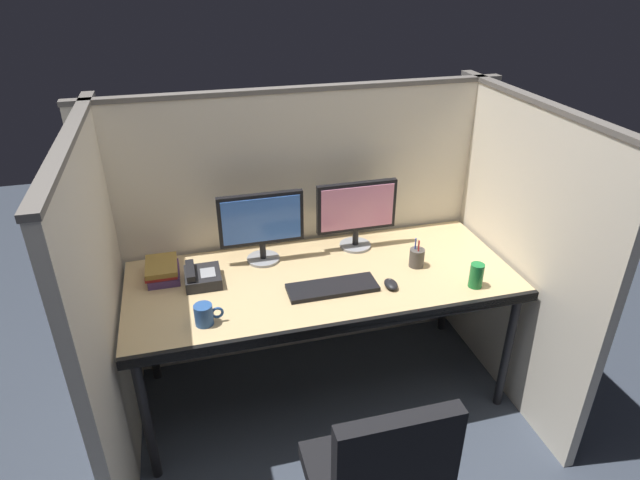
% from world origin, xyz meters
% --- Properties ---
extents(ground_plane, '(8.00, 8.00, 0.00)m').
position_xyz_m(ground_plane, '(0.00, 0.00, 0.00)').
color(ground_plane, '#383F4C').
extents(cubicle_partition_rear, '(2.21, 0.06, 1.57)m').
position_xyz_m(cubicle_partition_rear, '(0.00, 0.74, 0.79)').
color(cubicle_partition_rear, beige).
rests_on(cubicle_partition_rear, ground).
extents(cubicle_partition_left, '(0.06, 1.41, 1.57)m').
position_xyz_m(cubicle_partition_left, '(-0.99, 0.20, 0.79)').
color(cubicle_partition_left, beige).
rests_on(cubicle_partition_left, ground).
extents(cubicle_partition_right, '(0.06, 1.41, 1.57)m').
position_xyz_m(cubicle_partition_right, '(0.99, 0.20, 0.79)').
color(cubicle_partition_right, beige).
rests_on(cubicle_partition_right, ground).
extents(desk, '(1.90, 0.80, 0.74)m').
position_xyz_m(desk, '(0.00, 0.29, 0.69)').
color(desk, tan).
rests_on(desk, ground).
extents(monitor_left, '(0.43, 0.17, 0.37)m').
position_xyz_m(monitor_left, '(-0.26, 0.54, 0.96)').
color(monitor_left, gray).
rests_on(monitor_left, desk).
extents(monitor_right, '(0.43, 0.17, 0.37)m').
position_xyz_m(monitor_right, '(0.25, 0.55, 0.96)').
color(monitor_right, gray).
rests_on(monitor_right, desk).
extents(keyboard_main, '(0.43, 0.15, 0.02)m').
position_xyz_m(keyboard_main, '(0.01, 0.18, 0.75)').
color(keyboard_main, black).
rests_on(keyboard_main, desk).
extents(computer_mouse, '(0.06, 0.10, 0.04)m').
position_xyz_m(computer_mouse, '(0.29, 0.12, 0.76)').
color(computer_mouse, black).
rests_on(computer_mouse, desk).
extents(pen_cup, '(0.08, 0.08, 0.15)m').
position_xyz_m(pen_cup, '(0.49, 0.28, 0.79)').
color(pen_cup, '#4C4742').
rests_on(pen_cup, desk).
extents(desk_phone, '(0.17, 0.19, 0.09)m').
position_xyz_m(desk_phone, '(-0.58, 0.40, 0.77)').
color(desk_phone, black).
rests_on(desk_phone, desk).
extents(book_stack, '(0.16, 0.22, 0.09)m').
position_xyz_m(book_stack, '(-0.76, 0.49, 0.78)').
color(book_stack, '#4C3366').
rests_on(book_stack, desk).
extents(soda_can, '(0.07, 0.07, 0.12)m').
position_xyz_m(soda_can, '(0.68, 0.03, 0.80)').
color(soda_can, '#197233').
rests_on(soda_can, desk).
extents(coffee_mug, '(0.13, 0.08, 0.09)m').
position_xyz_m(coffee_mug, '(-0.59, 0.06, 0.79)').
color(coffee_mug, '#264C8C').
rests_on(coffee_mug, desk).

